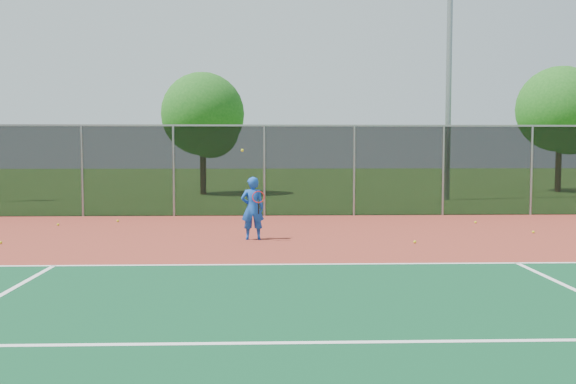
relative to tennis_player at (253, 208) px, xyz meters
name	(u,v)px	position (x,y,z in m)	size (l,w,h in m)	color
ground	(462,302)	(3.26, -6.46, -0.80)	(120.00, 120.00, 0.00)	#315F1B
court_apron	(429,275)	(3.26, -4.46, -0.79)	(30.00, 20.00, 0.02)	maroon
fence_back	(354,169)	(3.26, 5.54, 0.76)	(30.00, 0.06, 3.03)	black
tennis_player	(253,208)	(0.00, 0.00, 0.00)	(0.60, 0.62, 2.24)	blue
practice_ball_0	(415,242)	(3.87, -0.76, -0.75)	(0.07, 0.07, 0.07)	#CBD218
practice_ball_1	(1,243)	(-5.94, -0.55, -0.75)	(0.07, 0.07, 0.07)	#CBD218
practice_ball_2	(476,222)	(6.61, 3.16, -0.75)	(0.07, 0.07, 0.07)	#CBD218
practice_ball_4	(58,225)	(-5.72, 2.96, -0.75)	(0.07, 0.07, 0.07)	#CBD218
practice_ball_5	(118,221)	(-4.21, 3.88, -0.75)	(0.07, 0.07, 0.07)	#CBD218
practice_ball_6	(533,232)	(7.43, 0.91, -0.75)	(0.07, 0.07, 0.07)	#CBD218
floodlight_n	(449,37)	(8.20, 11.91, 6.24)	(0.90, 0.40, 12.53)	gray
tree_back_left	(205,118)	(-2.68, 15.64, 2.93)	(4.05, 4.05, 5.94)	#362413
tree_back_mid	(562,113)	(15.50, 16.80, 3.25)	(4.39, 4.39, 6.45)	#362413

